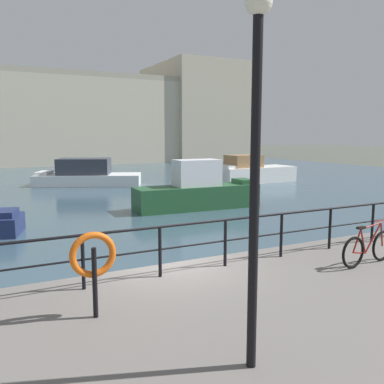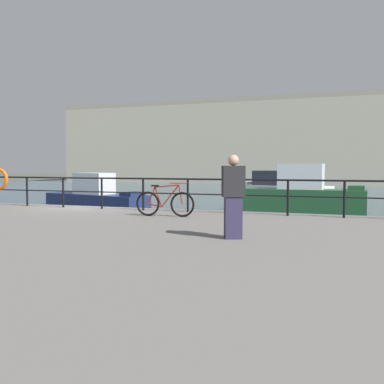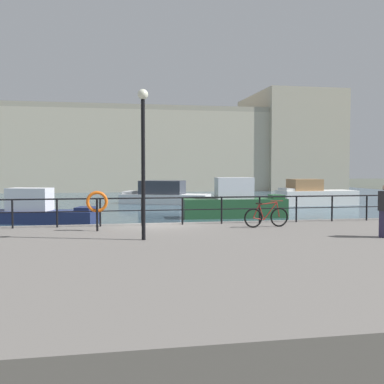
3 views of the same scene
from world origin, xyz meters
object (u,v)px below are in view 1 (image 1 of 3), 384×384
parked_bicycle (368,248)px  quay_lamp_post (256,134)px  harbor_building (56,120)px  moored_small_launch (86,175)px  life_ring_stand (93,258)px  moored_white_yacht (252,172)px  moored_harbor_tender (198,191)px

parked_bicycle → quay_lamp_post: quay_lamp_post is taller
harbor_building → quay_lamp_post: size_ratio=14.68×
moored_small_launch → quay_lamp_post: quay_lamp_post is taller
harbor_building → parked_bicycle: size_ratio=37.91×
moored_small_launch → quay_lamp_post: bearing=104.5°
life_ring_stand → quay_lamp_post: bearing=-58.8°
moored_white_yacht → parked_bicycle: (-12.47, -22.35, 0.58)m
moored_white_yacht → parked_bicycle: 25.61m
life_ring_stand → harbor_building: bearing=81.8°
quay_lamp_post → life_ring_stand: bearing=121.2°
moored_harbor_tender → life_ring_stand: (-8.73, -13.19, 1.11)m
moored_harbor_tender → parked_bicycle: (-2.58, -13.29, 0.52)m
harbor_building → quay_lamp_post: bearing=-96.5°
harbor_building → moored_small_launch: (-2.30, -28.89, -5.22)m
moored_harbor_tender → quay_lamp_post: bearing=-112.5°
harbor_building → moored_white_yacht: (10.68, -32.99, -5.18)m
moored_white_yacht → life_ring_stand: size_ratio=4.94×
moored_small_launch → harbor_building: bearing=-71.7°
moored_white_yacht → quay_lamp_post: (-17.21, -24.60, 3.12)m
harbor_building → quay_lamp_post: 57.99m
harbor_building → parked_bicycle: bearing=-91.9°
harbor_building → quay_lamp_post: (-6.52, -57.59, -2.07)m
life_ring_stand → moored_white_yacht: bearing=50.1°
life_ring_stand → quay_lamp_post: size_ratio=0.31×
parked_bicycle → harbor_building: bearing=82.8°
moored_harbor_tender → moored_white_yacht: (9.90, 9.06, -0.06)m
moored_small_launch → life_ring_stand: size_ratio=6.17×
harbor_building → parked_bicycle: 55.56m
moored_harbor_tender → life_ring_stand: 15.85m
harbor_building → quay_lamp_post: harbor_building is taller
harbor_building → life_ring_stand: size_ratio=47.98×
quay_lamp_post → moored_small_launch: bearing=81.6°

